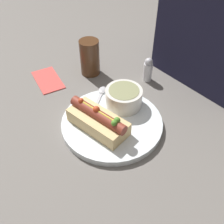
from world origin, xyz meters
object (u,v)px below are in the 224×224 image
Objects in this scene: hot_dog at (98,120)px; seated_diner at (224,1)px; spoon at (99,97)px; drinking_glass at (90,57)px; salt_shaker at (148,69)px; soup_bowl at (124,97)px.

hot_dog is 0.46m from seated_diner.
drinking_glass is at bearing 26.55° from spoon.
seated_diner reaches higher than spoon.
spoon is 0.19m from salt_shaker.
salt_shaker is (0.01, 0.19, 0.02)m from spoon.
seated_diner is at bearing 76.38° from hot_dog.
soup_bowl is 0.08m from spoon.
soup_bowl is at bearing -9.69° from drinking_glass.
seated_diner is at bearing 80.39° from soup_bowl.
spoon is 0.16m from drinking_glass.
spoon is (-0.07, -0.04, -0.03)m from soup_bowl.
seated_diner is at bearing 53.61° from salt_shaker.
hot_dog is 1.67× the size of soup_bowl.
soup_bowl is at bearing -97.87° from spoon.
hot_dog is 0.27m from drinking_glass.
salt_shaker is at bearing 97.41° from hot_dog.
seated_diner reaches higher than soup_bowl.
drinking_glass is (-0.21, 0.04, 0.01)m from soup_bowl.
spoon is at bearing -109.03° from seated_diner.
salt_shaker is (-0.06, 0.15, -0.01)m from soup_bowl.
soup_bowl is 1.27× the size of salt_shaker.
seated_diner is at bearing -55.83° from spoon.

